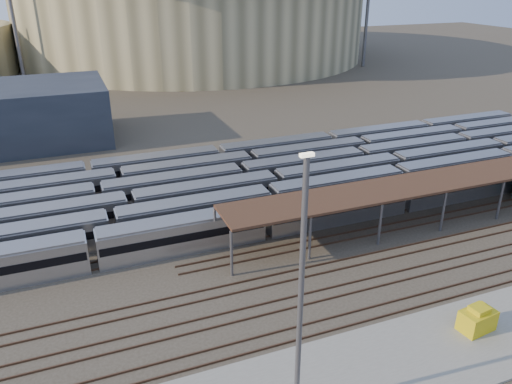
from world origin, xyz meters
The scene contains 9 objects.
ground centered at (0.00, 0.00, 0.00)m, with size 420.00×420.00×0.00m, color #383026.
apron centered at (-5.00, -15.00, 0.10)m, with size 50.00×9.00×0.20m, color gray.
subway_trains centered at (0.78, 18.50, 1.80)m, with size 117.09×23.90×3.60m.
inspection_shed centered at (22.00, 4.00, 4.98)m, with size 60.30×6.00×5.30m.
empty_tracks centered at (0.00, -5.00, 0.09)m, with size 170.00×9.62×0.18m.
stadium centered at (25.00, 140.00, 16.47)m, with size 124.00×124.00×32.50m.
floodlight_0 centered at (-30.00, 110.00, 20.65)m, with size 4.00×1.00×38.40m.
yard_light_pole centered at (-9.42, -16.37, 9.63)m, with size 0.81×0.36×18.68m.
yellow_equipment centered at (8.35, -14.15, 1.11)m, with size 2.93×1.83×1.83m, color gold.
Camera 1 is at (-21.12, -38.78, 27.73)m, focal length 35.00 mm.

